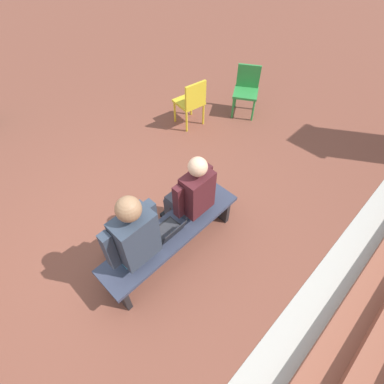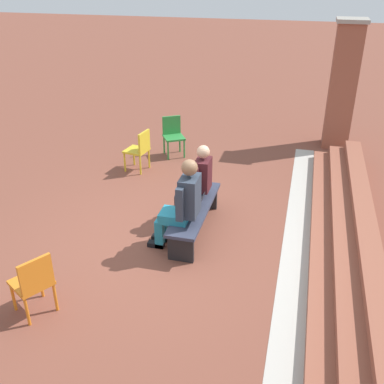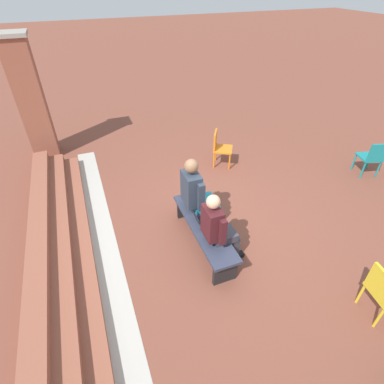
% 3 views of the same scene
% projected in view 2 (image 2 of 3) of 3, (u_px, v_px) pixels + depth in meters
% --- Properties ---
extents(ground_plane, '(60.00, 60.00, 0.00)m').
position_uv_depth(ground_plane, '(165.00, 240.00, 6.88)').
color(ground_plane, brown).
extents(concrete_strip, '(7.95, 0.40, 0.01)m').
position_uv_depth(concrete_strip, '(296.00, 245.00, 6.74)').
color(concrete_strip, '#B7B2A8').
rests_on(concrete_strip, ground).
extents(brick_steps, '(7.15, 0.90, 0.45)m').
position_uv_depth(brick_steps, '(350.00, 242.00, 6.50)').
color(brick_steps, '#93513D').
rests_on(brick_steps, ground).
extents(brick_pillar_left_of_steps, '(0.64, 0.64, 2.77)m').
position_uv_depth(brick_pillar_left_of_steps, '(343.00, 85.00, 9.81)').
color(brick_pillar_left_of_steps, '#93513D').
rests_on(brick_pillar_left_of_steps, ground).
extents(bench, '(1.80, 0.44, 0.45)m').
position_uv_depth(bench, '(195.00, 212.00, 6.94)').
color(bench, '#33384C').
rests_on(bench, ground).
extents(person_student, '(0.52, 0.66, 1.31)m').
position_uv_depth(person_student, '(197.00, 181.00, 7.11)').
color(person_student, '#383842').
rests_on(person_student, ground).
extents(person_adult, '(0.59, 0.74, 1.42)m').
position_uv_depth(person_adult, '(182.00, 203.00, 6.37)').
color(person_adult, teal).
rests_on(person_adult, ground).
extents(laptop, '(0.32, 0.29, 0.21)m').
position_uv_depth(laptop, '(195.00, 205.00, 6.83)').
color(laptop, black).
rests_on(laptop, bench).
extents(plastic_chair_near_bench_right, '(0.48, 0.48, 0.84)m').
position_uv_depth(plastic_chair_near_bench_right, '(140.00, 148.00, 8.97)').
color(plastic_chair_near_bench_right, gold).
rests_on(plastic_chair_near_bench_right, ground).
extents(plastic_chair_far_right, '(0.58, 0.58, 0.84)m').
position_uv_depth(plastic_chair_far_right, '(34.00, 281.00, 5.23)').
color(plastic_chair_far_right, orange).
rests_on(plastic_chair_far_right, ground).
extents(plastic_chair_by_pillar, '(0.58, 0.58, 0.84)m').
position_uv_depth(plastic_chair_by_pillar, '(173.00, 134.00, 9.73)').
color(plastic_chair_by_pillar, '#2D893D').
rests_on(plastic_chair_by_pillar, ground).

